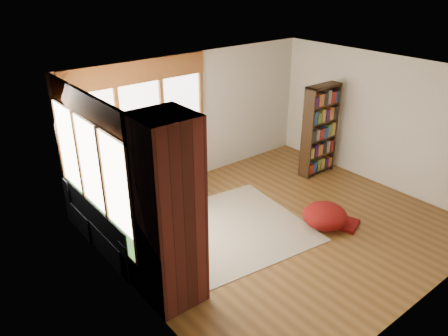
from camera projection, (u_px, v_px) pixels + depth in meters
floor at (280, 225)px, 7.57m from camera, size 5.50×5.50×0.00m
ceiling at (289, 76)px, 6.46m from camera, size 5.50×5.50×0.00m
wall_back at (194, 118)px, 8.78m from camera, size 5.50×0.04×2.60m
wall_front at (434, 222)px, 5.25m from camera, size 5.50×0.04×2.60m
wall_left at (130, 212)px, 5.46m from camera, size 0.04×5.00×2.60m
wall_right at (382, 121)px, 8.57m from camera, size 0.04×5.00×2.60m
windows_back at (142, 128)px, 8.06m from camera, size 2.82×0.10×1.90m
windows_left at (92, 175)px, 6.30m from camera, size 0.10×2.62×1.90m
roller_blind at (69, 132)px, 6.73m from camera, size 0.03×0.72×0.90m
brick_chimney at (169, 214)px, 5.41m from camera, size 0.70×0.70×2.60m
sectional_sofa at (130, 207)px, 7.53m from camera, size 2.20×2.20×0.80m
area_rug at (215, 234)px, 7.31m from camera, size 3.31×2.68×0.01m
bookshelf at (320, 130)px, 9.09m from camera, size 0.82×0.27×1.92m
pouf at (325, 215)px, 7.45m from camera, size 0.82×0.82×0.41m
dog_tan at (132, 173)px, 7.63m from camera, size 1.01×0.85×0.49m
dog_brindle at (133, 197)px, 6.94m from camera, size 0.54×0.79×0.41m
throw_pillows at (131, 181)px, 7.43m from camera, size 1.98×1.68×0.45m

